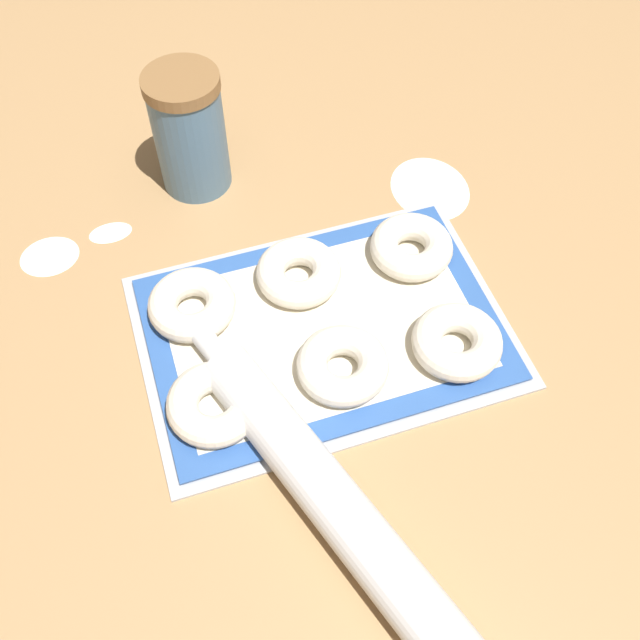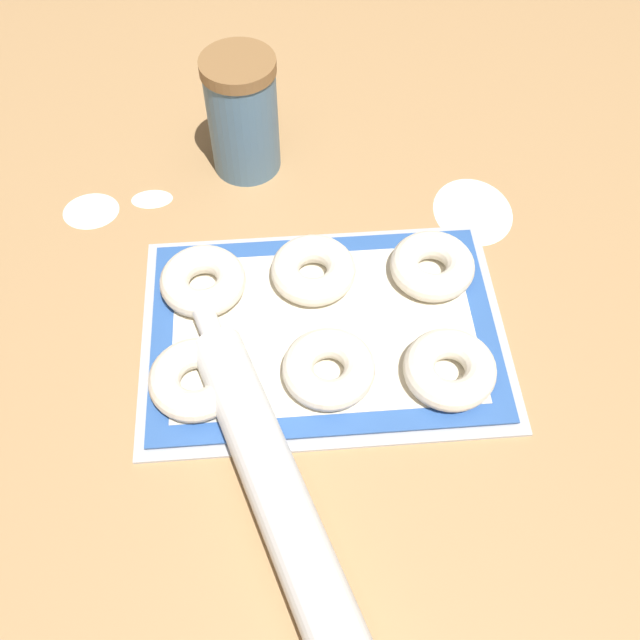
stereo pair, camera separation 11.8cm
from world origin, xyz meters
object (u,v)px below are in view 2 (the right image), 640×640
(baking_tray, at_px, (320,332))
(bagel_back_right, at_px, (432,266))
(flour_canister, at_px, (243,115))
(bagel_front_left, at_px, (196,379))
(bagel_front_center, at_px, (326,369))
(bagel_back_center, at_px, (313,270))
(bagel_back_left, at_px, (203,281))
(bagel_front_right, at_px, (450,369))
(rolling_pin, at_px, (282,503))

(baking_tray, xyz_separation_m, bagel_back_right, (0.14, 0.07, 0.02))
(flour_canister, bearing_deg, bagel_front_left, -99.64)
(bagel_front_center, distance_m, bagel_back_center, 0.14)
(bagel_front_left, xyz_separation_m, bagel_back_right, (0.28, 0.14, 0.00))
(bagel_back_left, bearing_deg, bagel_back_right, 0.42)
(bagel_front_right, height_order, bagel_back_right, same)
(bagel_back_center, height_order, flour_canister, flour_canister)
(bagel_back_center, bearing_deg, baking_tray, -88.06)
(bagel_back_left, distance_m, bagel_back_center, 0.13)
(bagel_front_center, height_order, bagel_back_left, same)
(bagel_back_center, bearing_deg, bagel_front_right, -47.39)
(bagel_front_left, distance_m, bagel_front_center, 0.14)
(baking_tray, bearing_deg, rolling_pin, -104.12)
(rolling_pin, bearing_deg, flour_canister, 92.75)
(bagel_front_center, height_order, bagel_back_right, same)
(bagel_front_right, relative_size, flour_canister, 0.61)
(bagel_back_right, bearing_deg, bagel_back_center, 178.13)
(bagel_front_right, height_order, bagel_back_center, same)
(bagel_front_left, height_order, bagel_front_right, same)
(bagel_front_left, distance_m, bagel_back_right, 0.31)
(bagel_front_center, distance_m, bagel_back_right, 0.19)
(bagel_front_left, bearing_deg, rolling_pin, -59.59)
(bagel_front_right, distance_m, bagel_back_right, 0.14)
(bagel_front_left, relative_size, bagel_front_center, 1.00)
(bagel_back_left, relative_size, bagel_back_center, 1.00)
(bagel_back_left, bearing_deg, flour_canister, 76.29)
(bagel_back_right, bearing_deg, flour_canister, 134.17)
(baking_tray, height_order, rolling_pin, rolling_pin)
(bagel_front_center, distance_m, flour_canister, 0.37)
(bagel_front_center, relative_size, bagel_front_right, 1.00)
(bagel_front_left, height_order, flour_canister, flour_canister)
(baking_tray, distance_m, bagel_front_left, 0.16)
(bagel_back_center, bearing_deg, bagel_back_left, -177.10)
(bagel_back_center, bearing_deg, flour_canister, 108.97)
(bagel_back_right, xyz_separation_m, flour_canister, (-0.22, 0.22, 0.06))
(bagel_back_right, distance_m, rolling_pin, 0.34)
(bagel_front_center, xyz_separation_m, bagel_back_center, (-0.00, 0.14, 0.00))
(baking_tray, distance_m, bagel_back_center, 0.08)
(bagel_back_left, height_order, bagel_back_center, same)
(bagel_back_left, bearing_deg, bagel_front_left, -92.58)
(baking_tray, height_order, bagel_front_right, bagel_front_right)
(bagel_front_center, height_order, bagel_front_right, same)
(bagel_front_right, relative_size, bagel_back_right, 1.00)
(bagel_front_right, xyz_separation_m, bagel_back_left, (-0.27, 0.14, 0.00))
(flour_canister, bearing_deg, bagel_front_center, -77.48)
(baking_tray, xyz_separation_m, bagel_front_right, (0.13, -0.08, 0.02))
(bagel_front_center, bearing_deg, baking_tray, 91.44)
(baking_tray, height_order, bagel_back_left, bagel_back_left)
(baking_tray, height_order, bagel_front_center, bagel_front_center)
(bagel_back_center, relative_size, flour_canister, 0.61)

